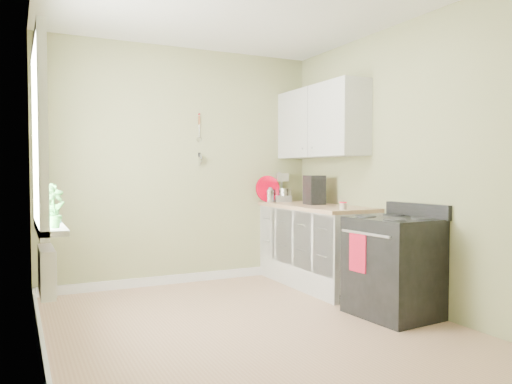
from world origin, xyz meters
name	(u,v)px	position (x,y,z in m)	size (l,w,h in m)	color
floor	(249,327)	(0.00, 0.00, -0.01)	(3.20, 3.60, 0.02)	tan
wall_back	(182,166)	(0.00, 1.81, 1.35)	(3.20, 0.02, 2.70)	#9A9C6A
wall_left	(35,162)	(-1.61, 0.00, 1.35)	(0.02, 3.60, 2.70)	#9A9C6A
wall_right	(400,165)	(1.61, 0.00, 1.35)	(0.02, 3.60, 2.70)	#9A9C6A
base_cabinets	(316,247)	(1.30, 1.00, 0.43)	(0.60, 1.60, 0.87)	silver
countertop	(315,207)	(1.29, 1.00, 0.89)	(0.64, 1.60, 0.04)	tan
upper_cabinets	(321,122)	(1.43, 1.10, 1.85)	(0.35, 1.40, 0.80)	silver
window	(37,136)	(-1.58, 0.30, 1.55)	(0.06, 1.14, 1.44)	white
window_sill	(50,226)	(-1.51, 0.30, 0.88)	(0.18, 1.14, 0.04)	white
radiator	(46,271)	(-1.54, 0.25, 0.55)	(0.12, 0.50, 0.35)	white
wall_utensils	(199,147)	(0.20, 1.78, 1.56)	(0.02, 0.14, 0.58)	tan
stove	(393,266)	(1.28, -0.31, 0.45)	(0.68, 0.76, 1.00)	black
stand_mixer	(282,188)	(1.27, 1.74, 1.08)	(0.29, 0.36, 0.39)	#B2B2B7
kettle	(270,195)	(1.09, 1.72, 1.00)	(0.18, 0.11, 0.18)	silver
coffee_maker	(314,191)	(1.33, 1.08, 1.07)	(0.21, 0.22, 0.33)	black
red_tray	(268,189)	(1.07, 1.72, 1.07)	(0.33, 0.33, 0.02)	#C00017
jar	(343,206)	(1.17, 0.30, 0.95)	(0.07, 0.07, 0.08)	#B6A48E
plant_a	(54,206)	(-1.50, -0.06, 1.05)	(0.16, 0.11, 0.30)	#317C2E
plant_b	(50,202)	(-1.50, 0.42, 1.05)	(0.16, 0.13, 0.30)	#317C2E
plant_c	(49,202)	(-1.50, 0.49, 1.04)	(0.16, 0.16, 0.29)	#317C2E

